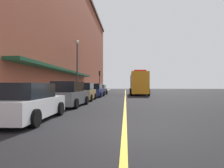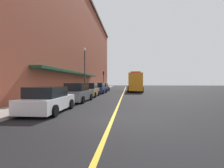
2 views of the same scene
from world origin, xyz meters
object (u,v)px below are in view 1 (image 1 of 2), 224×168
parked_car_0 (26,103)px  utility_truck (139,84)px  traffic_light_near (100,77)px  parked_car_3 (95,91)px  parked_car_2 (84,92)px  parking_meter_0 (69,90)px  parked_car_1 (69,95)px  parking_meter_1 (80,89)px  parked_car_4 (100,90)px  street_lamp_left (77,62)px

parked_car_0 → utility_truck: utility_truck is taller
parked_car_0 → traffic_light_near: traffic_light_near is taller
parked_car_0 → parked_car_3: 16.31m
parked_car_3 → parked_car_2: bearing=-179.4°
parking_meter_0 → utility_truck: bearing=57.9°
parked_car_1 → parking_meter_1: size_ratio=3.23×
parking_meter_0 → traffic_light_near: 20.89m
parked_car_3 → parked_car_4: size_ratio=1.03×
parked_car_4 → parking_meter_0: bearing=175.1°
parked_car_0 → parked_car_2: (0.05, 10.64, 0.07)m
parked_car_1 → parked_car_3: parked_car_1 is taller
parked_car_0 → parked_car_3: bearing=-2.1°
parking_meter_1 → parking_meter_0: bearing=-90.0°
parked_car_2 → parked_car_3: 5.67m
parked_car_2 → parking_meter_1: 4.13m
parked_car_0 → utility_truck: size_ratio=0.53×
parked_car_2 → parking_meter_0: bearing=103.8°
parked_car_2 → traffic_light_near: (-1.31, 20.41, 2.36)m
parked_car_0 → parking_meter_1: (-1.33, 14.53, 0.33)m
parking_meter_0 → parking_meter_1: same height
parked_car_4 → utility_truck: 6.14m
parked_car_1 → parked_car_2: size_ratio=0.98×
utility_truck → traffic_light_near: size_ratio=1.93×
street_lamp_left → parking_meter_0: bearing=-83.5°
parked_car_3 → parking_meter_0: parked_car_3 is taller
parked_car_4 → parked_car_0: bearing=-178.2°
parked_car_1 → parked_car_2: bearing=3.3°
parked_car_4 → parking_meter_1: bearing=171.1°
parked_car_4 → utility_truck: utility_truck is taller
parked_car_3 → parking_meter_1: parked_car_3 is taller
parked_car_3 → parked_car_4: 5.39m
parking_meter_1 → street_lamp_left: size_ratio=0.19×
parking_meter_1 → utility_truck: bearing=45.6°
parked_car_1 → traffic_light_near: 25.87m
parked_car_1 → parked_car_3: (-0.03, 10.99, -0.01)m
parking_meter_0 → traffic_light_near: bearing=89.8°
parked_car_3 → parking_meter_1: size_ratio=3.37×
parked_car_3 → parking_meter_0: (-1.46, -6.05, 0.27)m
utility_truck → parking_meter_0: bearing=-31.7°
parked_car_0 → parking_meter_1: bearing=3.5°
parked_car_1 → parking_meter_0: parked_car_1 is taller
street_lamp_left → parked_car_3: bearing=20.1°
parked_car_1 → utility_truck: size_ratio=0.52×
parked_car_3 → utility_truck: size_ratio=0.54×
parked_car_2 → parked_car_3: parked_car_2 is taller
parking_meter_1 → parked_car_3: bearing=50.8°
utility_truck → parking_meter_0: (-7.41, -11.82, -0.67)m
parked_car_0 → parked_car_1: parked_car_1 is taller
utility_truck → street_lamp_left: 10.67m
utility_truck → street_lamp_left: bearing=-50.5°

